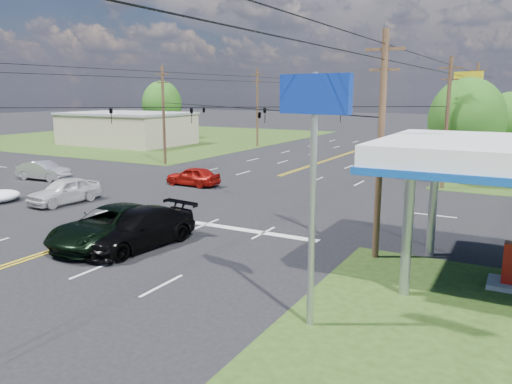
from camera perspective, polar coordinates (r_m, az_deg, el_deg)
The scene contains 22 objects.
ground at distance 35.48m, azimuth -3.09°, elevation -0.07°, with size 280.00×280.00×0.00m, color black.
grass_nw at distance 81.76m, azimuth -12.20°, elevation 6.19°, with size 46.00×48.00×0.03m, color #273A12.
stop_bar at distance 26.30m, azimuth -3.01°, elevation -4.14°, with size 10.00×0.50×0.02m, color silver.
retail_nw at distance 70.86m, azimuth -14.50°, elevation 6.95°, with size 16.00×11.00×4.00m, color tan.
pole_se at distance 21.32m, azimuth 14.05°, elevation 5.35°, with size 1.60×0.28×9.50m.
pole_nw at distance 49.73m, azimuth -10.52°, elevation 8.75°, with size 1.60×0.28×9.50m.
pole_ne at distance 38.95m, azimuth 20.97°, elevation 7.52°, with size 1.60×0.28×9.50m.
pole_left_far at distance 65.55m, azimuth 0.16°, elevation 9.75°, with size 1.60×0.28×10.00m.
pole_right_far at distance 57.80m, azimuth 23.69°, elevation 8.59°, with size 1.60×0.28×10.00m.
span_wire_signals at distance 34.79m, azimuth -3.19°, elevation 9.66°, with size 26.00×18.00×1.13m.
power_lines at distance 33.13m, azimuth -5.13°, elevation 14.05°, with size 26.04×100.00×0.64m.
tree_right_a at distance 41.80m, azimuth 22.92°, elevation 7.53°, with size 5.70×5.70×8.18m.
tree_right_b at distance 53.62m, azimuth 26.94°, elevation 7.15°, with size 4.94×4.94×7.09m.
tree_far_l at distance 79.54m, azimuth -10.70°, elevation 9.86°, with size 6.08×6.08×8.72m.
pickup_dkgreen at distance 24.30m, azimuth -16.20°, elevation -3.72°, with size 2.95×6.39×1.78m, color black.
suv_black at distance 23.57m, azimuth -13.33°, elevation -4.09°, with size 2.43×5.99×1.74m, color black.
pickup_white at distance 34.17m, azimuth -21.02°, elevation 0.12°, with size 1.92×4.76×1.62m, color silver.
sedan_silver at distance 43.94m, azimuth -23.10°, elevation 2.26°, with size 1.62×4.64×1.53m, color #A7A7AB.
sedan_red at distance 38.29m, azimuth -7.22°, elevation 1.81°, with size 1.72×4.27×1.46m, color #9A100B.
polesign_se at distance 14.33m, azimuth 6.65°, elevation 6.87°, with size 2.23×0.59×7.57m.
polesign_ne at distance 46.44m, azimuth 22.96°, elevation 10.31°, with size 2.37×0.90×8.71m.
snowpile_b at distance 36.49m, azimuth -27.25°, elevation -1.01°, with size 2.18×2.68×0.75m, color white.
Camera 1 is at (18.39, -17.52, 7.03)m, focal length 35.00 mm.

